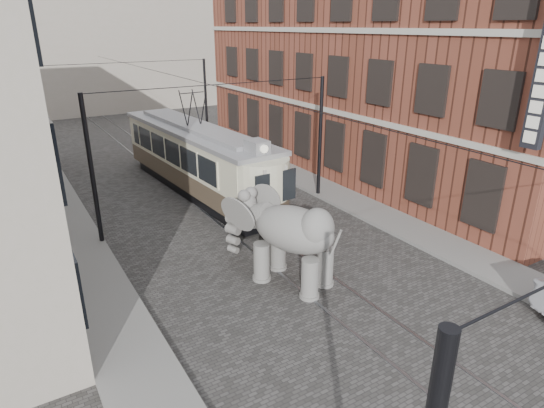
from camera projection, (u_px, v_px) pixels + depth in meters
ground at (301, 271)px, 16.53m from camera, size 120.00×120.00×0.00m
tram_rails at (301, 271)px, 16.53m from camera, size 1.54×80.00×0.02m
sidewalk_right at (418, 233)px, 19.40m from camera, size 2.00×60.00×0.15m
sidewalk_left at (116, 327)px, 13.37m from camera, size 2.00×60.00×0.15m
brick_building at (371, 66)px, 26.83m from camera, size 8.00×26.00×12.00m
distant_block at (75, 38)px, 45.86m from camera, size 28.00×10.00×14.00m
catenary at (231, 159)px, 19.33m from camera, size 11.00×30.20×6.00m
tram at (195, 143)px, 23.57m from camera, size 3.56×13.22×5.19m
elephant at (293, 242)px, 15.32m from camera, size 4.47×5.64×3.04m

